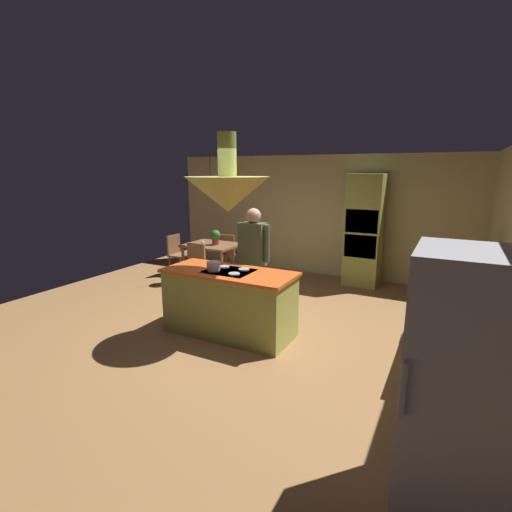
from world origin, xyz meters
The scene contains 20 objects.
ground centered at (0.00, 0.00, 0.00)m, with size 8.16×8.16×0.00m, color #9E7042.
wall_back centered at (0.00, 3.45, 1.27)m, with size 6.80×0.10×2.55m, color beige.
kitchen_island centered at (0.00, -0.20, 0.46)m, with size 1.82×0.79×0.92m.
counter_run_right centered at (2.84, 0.60, 0.46)m, with size 0.73×2.14×0.90m.
oven_tower centered at (1.10, 3.04, 1.09)m, with size 0.66×0.62×2.17m.
refrigerator centered at (2.80, -1.90, 0.89)m, with size 0.72×0.74×1.78m.
dining_table centered at (-1.70, 1.90, 0.66)m, with size 1.05×0.86×0.76m.
person_at_island centered at (0.02, 0.47, 0.97)m, with size 0.53×0.23×1.69m.
range_hood centered at (0.00, -0.20, 1.96)m, with size 1.10×1.10×1.00m.
pendant_light_over_table centered at (-1.70, 1.90, 1.86)m, with size 0.32×0.32×0.82m.
chair_facing_island centered at (-1.70, 1.25, 0.50)m, with size 0.40×0.40×0.87m.
chair_by_back_wall centered at (-1.70, 2.55, 0.50)m, with size 0.40×0.40×0.87m.
chair_at_corner centered at (-2.60, 1.90, 0.50)m, with size 0.40×0.40×0.87m.
potted_plant_on_table centered at (-1.60, 1.88, 0.93)m, with size 0.20×0.20×0.30m.
cup_on_table centered at (-1.78, 1.69, 0.81)m, with size 0.07×0.07×0.09m, color white.
canister_flour centered at (2.84, 0.07, 1.01)m, with size 0.12×0.12×0.21m, color silver.
canister_sugar centered at (2.84, 0.25, 0.99)m, with size 0.11×0.11×0.16m, color #E0B78C.
canister_tea centered at (2.84, 0.43, 1.01)m, with size 0.10×0.10×0.21m, color #E0B78C.
microwave_on_counter centered at (2.84, 1.23, 1.04)m, with size 0.46×0.36×0.28m, color #232326.
cooking_pot_on_cooktop centered at (-0.16, -0.33, 0.98)m, with size 0.18×0.18×0.12m, color #B2B2B7.
Camera 1 is at (2.63, -4.43, 2.23)m, focal length 26.65 mm.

